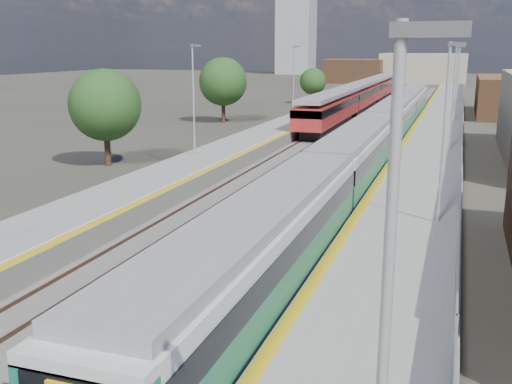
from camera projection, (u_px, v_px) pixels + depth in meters
The scene contains 11 objects.
ground at pixel (373, 143), 53.63m from camera, with size 320.00×320.00×0.00m, color #47443A.
ballast_bed at pixel (353, 137), 56.63m from camera, with size 10.50×155.00×0.06m, color #565451.
tracks at pixel (362, 134), 57.97m from camera, with size 8.96×160.00×0.17m.
platform_right at pixel (436, 136), 54.15m from camera, with size 4.70×155.00×8.52m.
platform_left at pixel (284, 129), 58.64m from camera, with size 4.30×155.00×8.52m.
buildings at pixel (351, 37), 138.34m from camera, with size 72.00×185.50×40.00m.
green_train at pixel (379, 132), 44.85m from camera, with size 2.72×75.77×2.99m.
red_train at pixel (360, 95), 79.29m from camera, with size 2.92×59.16×3.68m.
tree_a at pixel (105, 105), 42.17m from camera, with size 5.09×5.09×6.89m.
tree_b at pixel (223, 82), 66.93m from camera, with size 5.39×5.39×7.30m.
tree_c at pixel (313, 81), 89.79m from camera, with size 3.96×3.96×5.37m.
Camera 1 is at (7.16, -3.74, 8.26)m, focal length 42.00 mm.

